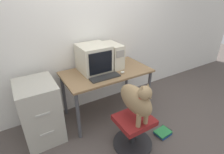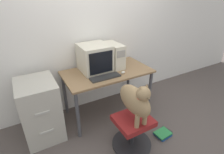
% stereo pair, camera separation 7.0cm
% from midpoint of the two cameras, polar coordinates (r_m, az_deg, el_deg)
% --- Properties ---
extents(ground_plane, '(12.00, 12.00, 0.00)m').
position_cam_midpoint_polar(ground_plane, '(2.89, 2.91, -14.95)').
color(ground_plane, '#564C47').
extents(wall_back, '(8.00, 0.05, 2.60)m').
position_cam_midpoint_polar(wall_back, '(2.93, -5.05, 14.43)').
color(wall_back, white).
rests_on(wall_back, ground_plane).
extents(desk, '(1.36, 0.74, 0.78)m').
position_cam_midpoint_polar(desk, '(2.77, -0.79, 0.23)').
color(desk, olive).
rests_on(desk, ground_plane).
extents(crt_monitor, '(0.44, 0.47, 0.41)m').
position_cam_midpoint_polar(crt_monitor, '(2.69, -4.94, 6.24)').
color(crt_monitor, beige).
rests_on(crt_monitor, desk).
extents(pc_tower, '(0.19, 0.44, 0.38)m').
position_cam_midpoint_polar(pc_tower, '(2.84, 1.32, 7.17)').
color(pc_tower, beige).
rests_on(pc_tower, desk).
extents(keyboard, '(0.45, 0.15, 0.03)m').
position_cam_midpoint_polar(keyboard, '(2.51, -1.39, -0.02)').
color(keyboard, '#2D2D2D').
rests_on(keyboard, desk).
extents(computer_mouse, '(0.07, 0.04, 0.04)m').
position_cam_midpoint_polar(computer_mouse, '(2.64, 4.39, 1.52)').
color(computer_mouse, beige).
rests_on(computer_mouse, desk).
extents(office_chair, '(0.53, 0.53, 0.46)m').
position_cam_midpoint_polar(office_chair, '(2.44, 7.54, -17.27)').
color(office_chair, '#262628').
rests_on(office_chair, ground_plane).
extents(dog, '(0.20, 0.55, 0.55)m').
position_cam_midpoint_polar(dog, '(2.10, 8.65, -7.44)').
color(dog, '#9E7F56').
rests_on(dog, office_chair).
extents(filing_cabinet, '(0.49, 0.61, 0.86)m').
position_cam_midpoint_polar(filing_cabinet, '(2.63, -21.58, -9.94)').
color(filing_cabinet, '#B7B2A3').
rests_on(filing_cabinet, ground_plane).
extents(book_stack_floor, '(0.27, 0.21, 0.06)m').
position_cam_midpoint_polar(book_stack_floor, '(2.80, 17.01, -17.20)').
color(book_stack_floor, '#1E4C9E').
rests_on(book_stack_floor, ground_plane).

